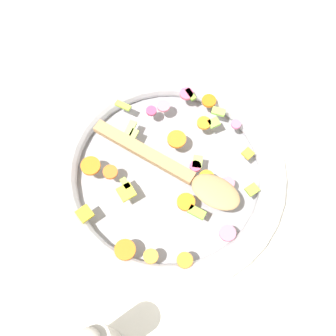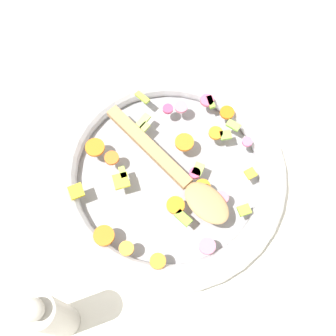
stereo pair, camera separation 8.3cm
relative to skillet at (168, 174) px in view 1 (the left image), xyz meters
name	(u,v)px [view 1 (the left image)]	position (x,y,z in m)	size (l,w,h in m)	color
ground_plane	(168,178)	(0.00, 0.00, -0.02)	(4.00, 4.00, 0.00)	silver
skillet	(168,174)	(0.00, 0.00, 0.00)	(0.43, 0.43, 0.05)	gray
chopped_vegetables	(172,170)	(-0.01, 0.00, 0.03)	(0.32, 0.35, 0.01)	orange
wooden_spoon	(181,173)	(-0.03, 0.01, 0.04)	(0.29, 0.11, 0.01)	#A87F51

